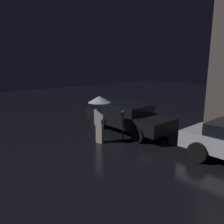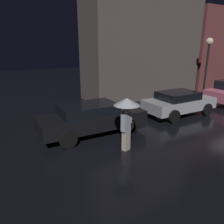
% 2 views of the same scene
% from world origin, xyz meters
% --- Properties ---
extents(parked_car_black, '(4.64, 1.99, 1.34)m').
position_xyz_m(parked_car_black, '(-9.25, 1.38, 0.73)').
color(parked_car_black, black).
rests_on(parked_car_black, ground).
extents(pedestrian_with_umbrella, '(0.94, 0.94, 1.98)m').
position_xyz_m(pedestrian_with_umbrella, '(-8.83, -0.71, 1.52)').
color(pedestrian_with_umbrella, beige).
rests_on(pedestrian_with_umbrella, ground).
extents(parking_meter, '(0.12, 0.10, 1.31)m').
position_xyz_m(parking_meter, '(-8.35, 0.17, 0.81)').
color(parking_meter, '#4C5154').
rests_on(parking_meter, ground).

